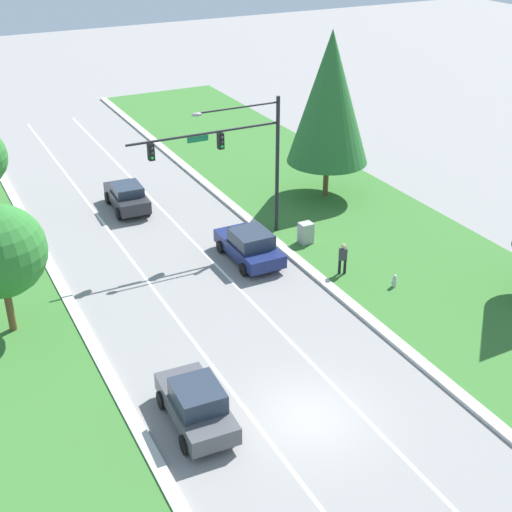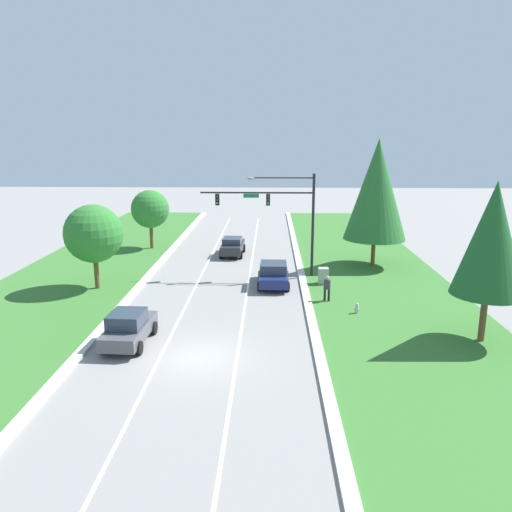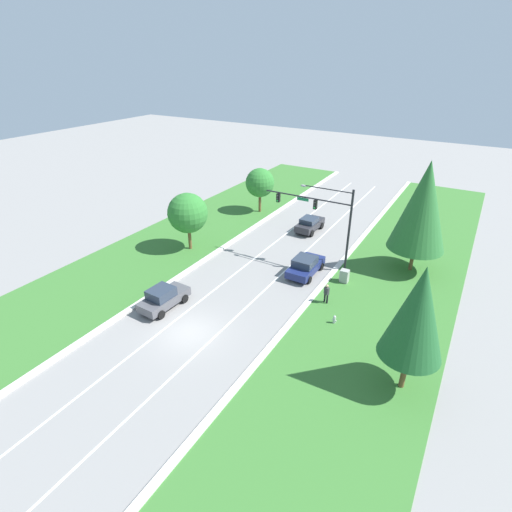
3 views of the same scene
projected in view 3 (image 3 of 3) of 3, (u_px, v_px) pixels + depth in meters
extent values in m
plane|color=gray|center=(190.00, 333.00, 27.90)|extent=(160.00, 160.00, 0.00)
cube|color=beige|center=(259.00, 360.00, 25.32)|extent=(0.50, 90.00, 0.15)
cube|color=beige|center=(131.00, 308.00, 30.41)|extent=(0.50, 90.00, 0.15)
cube|color=#38702D|center=(338.00, 392.00, 22.97)|extent=(10.00, 90.00, 0.08)
cube|color=#38702D|center=(85.00, 290.00, 32.79)|extent=(10.00, 90.00, 0.08)
cube|color=white|center=(170.00, 325.00, 28.71)|extent=(0.14, 81.00, 0.01)
cube|color=white|center=(210.00, 341.00, 27.09)|extent=(0.14, 81.00, 0.01)
cylinder|color=black|center=(349.00, 232.00, 34.11)|extent=(0.20, 0.20, 7.51)
cylinder|color=black|center=(307.00, 198.00, 34.83)|extent=(8.07, 0.12, 0.12)
cube|color=#147042|center=(303.00, 199.00, 35.11)|extent=(1.10, 0.04, 0.28)
cylinder|color=black|center=(328.00, 189.00, 33.53)|extent=(4.44, 0.09, 0.09)
ellipsoid|color=gray|center=(304.00, 186.00, 34.56)|extent=(0.56, 0.28, 0.20)
cube|color=black|center=(315.00, 205.00, 34.70)|extent=(0.28, 0.32, 0.80)
sphere|color=#2D2D2D|center=(315.00, 203.00, 34.46)|extent=(0.16, 0.16, 0.16)
sphere|color=#2D2D2D|center=(315.00, 205.00, 34.57)|extent=(0.16, 0.16, 0.16)
sphere|color=#23D647|center=(314.00, 208.00, 34.67)|extent=(0.16, 0.16, 0.16)
cube|color=black|center=(278.00, 198.00, 36.33)|extent=(0.28, 0.32, 0.80)
sphere|color=#2D2D2D|center=(278.00, 196.00, 36.09)|extent=(0.16, 0.16, 0.16)
sphere|color=#2D2D2D|center=(277.00, 198.00, 36.20)|extent=(0.16, 0.16, 0.16)
sphere|color=#23D647|center=(277.00, 201.00, 36.31)|extent=(0.16, 0.16, 0.16)
cube|color=#4C4C51|center=(164.00, 299.00, 30.43)|extent=(1.95, 4.19, 0.67)
cube|color=#283342|center=(161.00, 293.00, 29.94)|extent=(1.67, 1.92, 0.72)
cylinder|color=black|center=(184.00, 299.00, 31.12)|extent=(0.27, 0.69, 0.68)
cylinder|color=black|center=(168.00, 292.00, 31.95)|extent=(0.27, 0.69, 0.68)
cylinder|color=black|center=(161.00, 315.00, 29.22)|extent=(0.27, 0.69, 0.68)
cylinder|color=black|center=(144.00, 307.00, 30.06)|extent=(0.27, 0.69, 0.68)
cube|color=#28282D|center=(310.00, 225.00, 43.45)|extent=(1.89, 4.17, 0.71)
cube|color=#283342|center=(309.00, 220.00, 42.99)|extent=(1.63, 1.91, 0.52)
cylinder|color=black|center=(322.00, 226.00, 44.16)|extent=(0.27, 0.72, 0.71)
cylinder|color=black|center=(308.00, 222.00, 44.98)|extent=(0.27, 0.72, 0.71)
cylinder|color=black|center=(312.00, 233.00, 42.26)|extent=(0.27, 0.72, 0.71)
cylinder|color=black|center=(297.00, 230.00, 43.07)|extent=(0.27, 0.72, 0.71)
cube|color=navy|center=(306.00, 267.00, 35.05)|extent=(1.95, 4.41, 0.65)
cube|color=#283342|center=(305.00, 262.00, 34.54)|extent=(1.75, 1.98, 0.68)
cylinder|color=black|center=(321.00, 266.00, 35.82)|extent=(0.24, 0.64, 0.64)
cylinder|color=black|center=(302.00, 261.00, 36.68)|extent=(0.24, 0.64, 0.64)
cylinder|color=black|center=(309.00, 280.00, 33.72)|extent=(0.24, 0.64, 0.64)
cylinder|color=black|center=(289.00, 274.00, 34.58)|extent=(0.24, 0.64, 0.64)
cube|color=#9E9E99|center=(344.00, 276.00, 33.69)|extent=(0.70, 0.60, 1.20)
cylinder|color=black|center=(325.00, 298.00, 31.06)|extent=(0.14, 0.14, 0.84)
cylinder|color=black|center=(327.00, 299.00, 30.87)|extent=(0.14, 0.14, 0.84)
cube|color=#333338|center=(327.00, 291.00, 30.64)|extent=(0.44, 0.35, 0.60)
sphere|color=tan|center=(327.00, 286.00, 30.44)|extent=(0.22, 0.22, 0.22)
cylinder|color=#B7B7BC|center=(334.00, 321.00, 28.68)|extent=(0.20, 0.20, 0.55)
sphere|color=#B7B7BC|center=(335.00, 317.00, 28.53)|extent=(0.18, 0.18, 0.18)
cylinder|color=#B7B7BC|center=(333.00, 320.00, 28.72)|extent=(0.10, 0.09, 0.09)
cylinder|color=#B7B7BC|center=(336.00, 321.00, 28.62)|extent=(0.10, 0.09, 0.09)
cylinder|color=brown|center=(412.00, 259.00, 35.37)|extent=(0.32, 0.32, 2.25)
cone|color=#28662D|center=(423.00, 206.00, 33.11)|extent=(4.80, 4.80, 7.68)
cylinder|color=brown|center=(260.00, 203.00, 48.39)|extent=(0.32, 0.32, 2.40)
sphere|color=#2D752D|center=(260.00, 183.00, 47.26)|extent=(3.42, 3.42, 3.42)
cylinder|color=brown|center=(404.00, 371.00, 22.81)|extent=(0.32, 0.32, 2.49)
cone|color=#1E5628|center=(417.00, 313.00, 20.97)|extent=(3.48, 3.48, 5.56)
cylinder|color=brown|center=(190.00, 238.00, 39.18)|extent=(0.32, 0.32, 2.38)
sphere|color=#2D752D|center=(188.00, 213.00, 37.98)|extent=(3.85, 3.85, 3.85)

